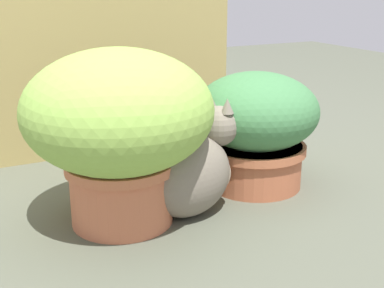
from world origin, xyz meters
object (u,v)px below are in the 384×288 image
Objects in this scene: grass_planter at (119,124)px; leafy_planter at (256,126)px; mushroom_ornament_red at (130,194)px; cat at (193,170)px.

grass_planter reaches higher than leafy_planter.
mushroom_ornament_red is (-0.45, -0.14, -0.08)m from leafy_planter.
leafy_planter is 0.28m from cat.
grass_planter is at bearing 85.40° from mushroom_ornament_red.
cat is 0.20m from mushroom_ornament_red.
leafy_planter is (0.45, 0.06, -0.08)m from grass_planter.
cat is at bearing 12.63° from mushroom_ornament_red.
cat reaches higher than mushroom_ornament_red.
leafy_planter is 0.94× the size of cat.
leafy_planter is 0.48m from mushroom_ornament_red.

